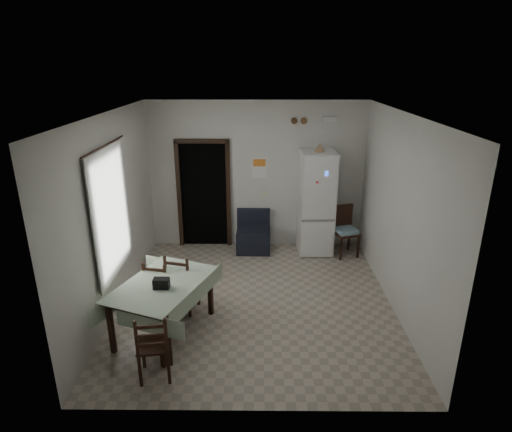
{
  "coord_description": "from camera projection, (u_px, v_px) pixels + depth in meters",
  "views": [
    {
      "loc": [
        0.05,
        -5.89,
        3.56
      ],
      "look_at": [
        0.0,
        0.5,
        1.25
      ],
      "focal_mm": 30.0,
      "sensor_mm": 36.0,
      "label": 1
    }
  ],
  "objects": [
    {
      "name": "calendar_image",
      "position": [
        259.0,
        163.0,
        8.26
      ],
      "size": [
        0.24,
        0.01,
        0.14
      ],
      "primitive_type": "cube",
      "color": "orange",
      "rests_on": "ground"
    },
    {
      "name": "vent_right",
      "position": [
        304.0,
        121.0,
        7.98
      ],
      "size": [
        0.12,
        0.03,
        0.12
      ],
      "primitive_type": "cylinder",
      "rotation": [
        1.57,
        0.0,
        0.0
      ],
      "color": "brown",
      "rests_on": "ground"
    },
    {
      "name": "curtain",
      "position": [
        112.0,
        213.0,
        6.05
      ],
      "size": [
        0.02,
        1.45,
        1.85
      ],
      "primitive_type": "cube",
      "color": "beige",
      "rests_on": "ground"
    },
    {
      "name": "ground",
      "position": [
        256.0,
        301.0,
        6.75
      ],
      "size": [
        4.5,
        4.5,
        0.0
      ],
      "primitive_type": "plane",
      "color": "#A89A89",
      "rests_on": "ground"
    },
    {
      "name": "dining_table",
      "position": [
        164.0,
        308.0,
        5.86
      ],
      "size": [
        1.43,
        1.72,
        0.76
      ],
      "primitive_type": null,
      "rotation": [
        0.0,
        0.0,
        -0.37
      ],
      "color": "#ABC2A6",
      "rests_on": "ground"
    },
    {
      "name": "wall_back",
      "position": [
        257.0,
        176.0,
        8.37
      ],
      "size": [
        4.2,
        0.02,
        2.9
      ],
      "primitive_type": null,
      "color": "silver",
      "rests_on": "ground"
    },
    {
      "name": "corner_chair",
      "position": [
        346.0,
        232.0,
        8.19
      ],
      "size": [
        0.53,
        0.53,
        0.98
      ],
      "primitive_type": null,
      "rotation": [
        0.0,
        0.0,
        0.31
      ],
      "color": "black",
      "rests_on": "ground"
    },
    {
      "name": "black_bag",
      "position": [
        161.0,
        283.0,
        5.59
      ],
      "size": [
        0.21,
        0.13,
        0.14
      ],
      "primitive_type": "cube",
      "rotation": [
        0.0,
        0.0,
        -0.01
      ],
      "color": "black",
      "rests_on": "dining_table"
    },
    {
      "name": "dining_chair_far_right",
      "position": [
        182.0,
        281.0,
        6.38
      ],
      "size": [
        0.49,
        0.49,
        0.94
      ],
      "primitive_type": null,
      "rotation": [
        0.0,
        0.0,
        2.9
      ],
      "color": "black",
      "rests_on": "ground"
    },
    {
      "name": "curtain_rod",
      "position": [
        104.0,
        146.0,
        5.72
      ],
      "size": [
        0.02,
        1.6,
        0.02
      ],
      "primitive_type": "cylinder",
      "rotation": [
        1.57,
        0.0,
        0.0
      ],
      "color": "black",
      "rests_on": "ground"
    },
    {
      "name": "wall_right",
      "position": [
        399.0,
        215.0,
        6.24
      ],
      "size": [
        0.02,
        4.5,
        2.9
      ],
      "primitive_type": null,
      "color": "silver",
      "rests_on": "ground"
    },
    {
      "name": "vent_left",
      "position": [
        294.0,
        121.0,
        7.98
      ],
      "size": [
        0.12,
        0.03,
        0.12
      ],
      "primitive_type": "cylinder",
      "rotation": [
        1.57,
        0.0,
        0.0
      ],
      "color": "brown",
      "rests_on": "ground"
    },
    {
      "name": "emergency_light",
      "position": [
        329.0,
        119.0,
        7.95
      ],
      "size": [
        0.25,
        0.07,
        0.09
      ],
      "primitive_type": "cube",
      "color": "white",
      "rests_on": "ground"
    },
    {
      "name": "wall_left",
      "position": [
        113.0,
        214.0,
        6.27
      ],
      "size": [
        0.02,
        4.5,
        2.9
      ],
      "primitive_type": null,
      "color": "silver",
      "rests_on": "ground"
    },
    {
      "name": "wall_front",
      "position": [
        254.0,
        293.0,
        4.14
      ],
      "size": [
        4.2,
        0.02,
        2.9
      ],
      "primitive_type": null,
      "color": "silver",
      "rests_on": "ground"
    },
    {
      "name": "tan_cone",
      "position": [
        320.0,
        147.0,
        7.82
      ],
      "size": [
        0.22,
        0.22,
        0.16
      ],
      "primitive_type": "cone",
      "rotation": [
        0.0,
        0.0,
        0.11
      ],
      "color": "tan",
      "rests_on": "fridge"
    },
    {
      "name": "fridge",
      "position": [
        316.0,
        203.0,
        8.21
      ],
      "size": [
        0.68,
        0.68,
        2.0
      ],
      "primitive_type": null,
      "rotation": [
        0.0,
        0.0,
        0.05
      ],
      "color": "white",
      "rests_on": "ground"
    },
    {
      "name": "window_recess",
      "position": [
        104.0,
        212.0,
        6.05
      ],
      "size": [
        0.1,
        1.2,
        1.6
      ],
      "primitive_type": "cube",
      "color": "silver",
      "rests_on": "ground"
    },
    {
      "name": "dining_chair_near_head",
      "position": [
        154.0,
        344.0,
        5.01
      ],
      "size": [
        0.43,
        0.43,
        0.89
      ],
      "primitive_type": null,
      "rotation": [
        0.0,
        0.0,
        3.28
      ],
      "color": "black",
      "rests_on": "ground"
    },
    {
      "name": "calendar",
      "position": [
        259.0,
        168.0,
        8.3
      ],
      "size": [
        0.28,
        0.02,
        0.4
      ],
      "primitive_type": "cube",
      "color": "white",
      "rests_on": "ground"
    },
    {
      "name": "light_switch",
      "position": [
        264.0,
        193.0,
        8.48
      ],
      "size": [
        0.08,
        0.02,
        0.12
      ],
      "primitive_type": "cube",
      "color": "beige",
      "rests_on": "ground"
    },
    {
      "name": "doorway",
      "position": [
        205.0,
        192.0,
        8.7
      ],
      "size": [
        1.06,
        0.52,
        2.22
      ],
      "color": "black",
      "rests_on": "ground"
    },
    {
      "name": "ceiling",
      "position": [
        256.0,
        114.0,
        5.76
      ],
      "size": [
        4.2,
        4.5,
        0.02
      ],
      "primitive_type": null,
      "color": "white",
      "rests_on": "ground"
    },
    {
      "name": "dining_chair_far_left",
      "position": [
        160.0,
        286.0,
        6.32
      ],
      "size": [
        0.44,
        0.44,
        0.88
      ],
      "primitive_type": null,
      "rotation": [
        0.0,
        0.0,
        2.96
      ],
      "color": "black",
      "rests_on": "ground"
    },
    {
      "name": "navy_seat",
      "position": [
        253.0,
        232.0,
        8.43
      ],
      "size": [
        0.67,
        0.65,
        0.8
      ],
      "primitive_type": null,
      "rotation": [
        0.0,
        0.0,
        -0.02
      ],
      "color": "black",
      "rests_on": "ground"
    }
  ]
}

